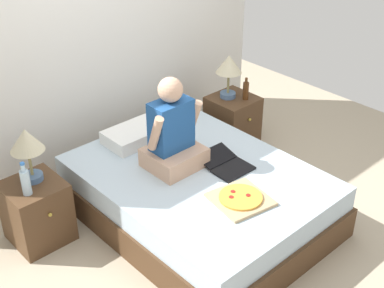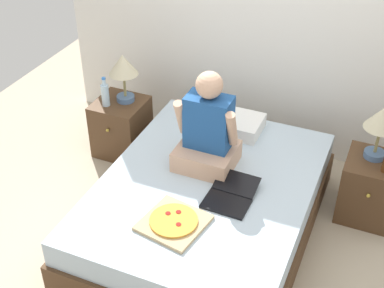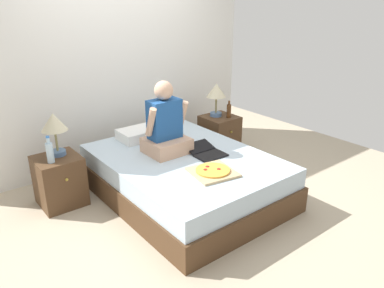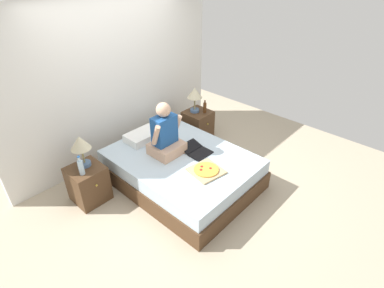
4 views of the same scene
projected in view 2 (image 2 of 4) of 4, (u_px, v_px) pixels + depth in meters
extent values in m
plane|color=tan|center=(206.00, 229.00, 4.23)|extent=(5.89, 5.89, 0.00)
cube|color=silver|center=(269.00, 17.00, 4.55)|extent=(3.89, 0.12, 2.50)
cube|color=#4C331E|center=(206.00, 217.00, 4.15)|extent=(1.55, 2.06, 0.27)
cube|color=silver|center=(206.00, 193.00, 4.01)|extent=(1.51, 2.00, 0.21)
cube|color=#4C331E|center=(121.00, 127.00, 4.95)|extent=(0.44, 0.44, 0.53)
sphere|color=gold|center=(107.00, 130.00, 4.71)|extent=(0.03, 0.03, 0.03)
cylinder|color=#4C6B93|center=(126.00, 98.00, 4.81)|extent=(0.16, 0.16, 0.05)
cylinder|color=olive|center=(125.00, 85.00, 4.73)|extent=(0.02, 0.02, 0.22)
cone|color=beige|center=(123.00, 65.00, 4.62)|extent=(0.26, 0.26, 0.18)
cylinder|color=silver|center=(105.00, 95.00, 4.70)|extent=(0.07, 0.07, 0.20)
cylinder|color=silver|center=(104.00, 82.00, 4.62)|extent=(0.03, 0.03, 0.06)
cylinder|color=blue|center=(104.00, 78.00, 4.60)|extent=(0.04, 0.03, 0.02)
cube|color=#4C331E|center=(370.00, 188.00, 4.23)|extent=(0.44, 0.44, 0.53)
sphere|color=gold|center=(368.00, 196.00, 3.99)|extent=(0.03, 0.03, 0.03)
cylinder|color=#4C6B93|center=(374.00, 154.00, 4.11)|extent=(0.16, 0.16, 0.05)
cylinder|color=olive|center=(378.00, 140.00, 4.03)|extent=(0.02, 0.02, 0.22)
cone|color=beige|center=(383.00, 117.00, 3.92)|extent=(0.26, 0.26, 0.18)
cube|color=white|center=(231.00, 123.00, 4.51)|extent=(0.52, 0.34, 0.12)
cube|color=tan|center=(206.00, 156.00, 4.09)|extent=(0.44, 0.40, 0.16)
cube|color=#1E4C8C|center=(209.00, 122.00, 3.94)|extent=(0.34, 0.20, 0.42)
sphere|color=tan|center=(209.00, 85.00, 3.77)|extent=(0.20, 0.20, 0.20)
cylinder|color=tan|center=(181.00, 117.00, 3.96)|extent=(0.07, 0.18, 0.32)
cylinder|color=tan|center=(232.00, 129.00, 3.83)|extent=(0.07, 0.18, 0.32)
cube|color=black|center=(226.00, 204.00, 3.74)|extent=(0.33, 0.23, 0.02)
cube|color=black|center=(237.00, 183.00, 3.88)|extent=(0.32, 0.20, 0.06)
cube|color=tan|center=(174.00, 223.00, 3.58)|extent=(0.46, 0.46, 0.03)
cylinder|color=gold|center=(174.00, 220.00, 3.57)|extent=(0.33, 0.33, 0.02)
cylinder|color=maroon|center=(168.00, 213.00, 3.62)|extent=(0.04, 0.04, 0.00)
cylinder|color=maroon|center=(179.00, 224.00, 3.53)|extent=(0.04, 0.04, 0.00)
cylinder|color=maroon|center=(178.00, 212.00, 3.63)|extent=(0.04, 0.04, 0.00)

